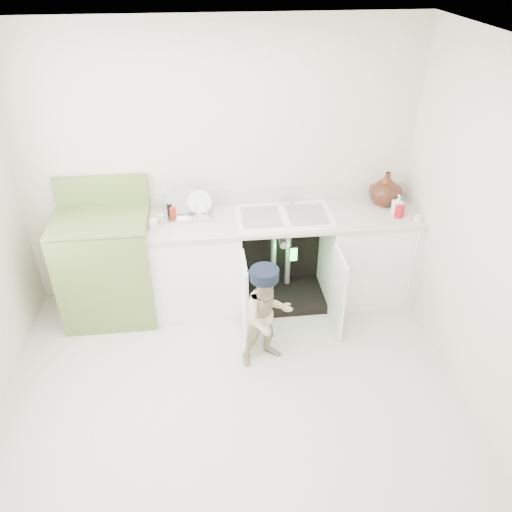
{
  "coord_description": "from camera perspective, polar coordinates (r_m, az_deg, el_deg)",
  "views": [
    {
      "loc": [
        -0.13,
        -2.62,
        3.0
      ],
      "look_at": [
        0.24,
        0.7,
        0.83
      ],
      "focal_mm": 35.0,
      "sensor_mm": 36.0,
      "label": 1
    }
  ],
  "objects": [
    {
      "name": "ground",
      "position": [
        3.98,
        -2.45,
        -15.86
      ],
      "size": [
        3.5,
        3.5,
        0.0
      ],
      "primitive_type": "plane",
      "color": "#BCB8A5",
      "rests_on": "ground"
    },
    {
      "name": "counter_run",
      "position": [
        4.64,
        3.35,
        -0.04
      ],
      "size": [
        2.44,
        1.02,
        1.21
      ],
      "color": "white",
      "rests_on": "ground"
    },
    {
      "name": "room_shell",
      "position": [
        3.15,
        -2.98,
        -0.72
      ],
      "size": [
        6.0,
        5.5,
        1.26
      ],
      "color": "silver",
      "rests_on": "ground"
    },
    {
      "name": "avocado_stove",
      "position": [
        4.63,
        -16.54,
        -1.02
      ],
      "size": [
        0.8,
        0.65,
        1.24
      ],
      "color": "olive",
      "rests_on": "ground"
    },
    {
      "name": "repair_worker",
      "position": [
        3.97,
        1.32,
        -6.84
      ],
      "size": [
        0.57,
        0.69,
        0.89
      ],
      "rotation": [
        0.0,
        0.0,
        0.29
      ],
      "color": "tan",
      "rests_on": "ground"
    }
  ]
}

